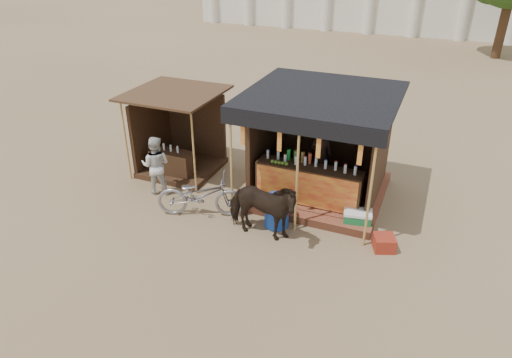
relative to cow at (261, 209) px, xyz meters
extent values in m
plane|color=#846B4C|center=(-0.39, -0.98, -0.73)|extent=(120.00, 120.00, 0.00)
cube|color=brown|center=(0.61, 2.52, -0.62)|extent=(3.40, 2.80, 0.22)
cube|color=brown|center=(0.61, 0.97, -0.63)|extent=(3.40, 0.35, 0.20)
cube|color=#3D2416|center=(0.61, 1.57, -0.04)|extent=(2.60, 0.55, 0.95)
cube|color=red|center=(0.61, 1.28, -0.04)|extent=(2.50, 0.02, 0.88)
cube|color=#3D2416|center=(0.61, 3.77, 0.74)|extent=(3.00, 0.12, 2.50)
cube|color=#3D2416|center=(-0.89, 2.52, 0.74)|extent=(0.12, 2.50, 2.50)
cube|color=#3D2416|center=(2.11, 2.52, 0.74)|extent=(0.12, 2.50, 2.50)
cube|color=black|center=(0.61, 2.32, 2.02)|extent=(3.60, 3.60, 0.06)
cube|color=black|center=(0.61, 0.54, 1.84)|extent=(3.60, 0.06, 0.36)
cylinder|color=tan|center=(-0.99, 0.57, 0.64)|extent=(0.06, 0.06, 2.75)
cylinder|color=tan|center=(0.61, 0.57, 0.64)|extent=(0.06, 0.06, 2.75)
cylinder|color=tan|center=(2.21, 0.57, 0.64)|extent=(0.06, 0.06, 2.75)
cube|color=red|center=(-0.69, 0.57, 1.47)|extent=(0.10, 0.02, 0.55)
cube|color=red|center=(0.18, 0.57, 1.47)|extent=(0.10, 0.02, 0.55)
cube|color=red|center=(1.04, 0.57, 1.47)|extent=(0.10, 0.02, 0.55)
cube|color=red|center=(1.91, 0.57, 1.47)|extent=(0.10, 0.02, 0.55)
imported|color=black|center=(0.61, 2.62, 0.28)|extent=(0.65, 0.51, 1.58)
cube|color=#3D2416|center=(-3.39, 2.22, -0.66)|extent=(2.00, 2.00, 0.15)
cube|color=#3D2416|center=(-3.39, 3.17, 0.32)|extent=(1.90, 0.10, 2.10)
cube|color=#3D2416|center=(-4.34, 2.22, 0.32)|extent=(0.10, 1.90, 2.10)
cube|color=#472D19|center=(-3.39, 2.12, 1.62)|extent=(2.40, 2.40, 0.06)
cylinder|color=tan|center=(-4.44, 1.17, 0.44)|extent=(0.05, 0.05, 2.35)
cylinder|color=tan|center=(-2.34, 1.17, 0.44)|extent=(0.05, 0.05, 2.35)
cube|color=#3D2416|center=(-3.39, 1.72, -0.33)|extent=(1.20, 0.50, 0.80)
imported|color=black|center=(0.00, 0.00, 0.00)|extent=(1.75, 0.82, 1.47)
imported|color=gray|center=(-1.70, 0.29, -0.18)|extent=(2.23, 1.42, 1.11)
imported|color=beige|center=(-3.31, 0.84, 0.06)|extent=(0.91, 0.80, 1.58)
cylinder|color=#1641A9|center=(0.16, 0.57, -0.35)|extent=(0.76, 0.76, 0.77)
cube|color=maroon|center=(2.64, 0.60, -0.57)|extent=(0.57, 0.57, 0.32)
cube|color=#176B36|center=(1.93, 1.18, -0.53)|extent=(0.68, 0.52, 0.40)
cube|color=white|center=(1.93, 1.18, -0.30)|extent=(0.71, 0.55, 0.06)
cylinder|color=silver|center=(-11.39, 25.42, 1.07)|extent=(0.70, 0.70, 3.60)
cylinder|color=silver|center=(-8.39, 25.42, 1.07)|extent=(0.70, 0.70, 3.60)
cylinder|color=silver|center=(-5.39, 25.42, 1.07)|extent=(0.70, 0.70, 3.60)
cylinder|color=silver|center=(-2.39, 25.42, 1.07)|extent=(0.70, 0.70, 3.60)
cylinder|color=silver|center=(0.61, 25.42, 1.07)|extent=(0.70, 0.70, 3.60)
cylinder|color=silver|center=(3.61, 25.42, 1.07)|extent=(0.70, 0.70, 3.60)
cylinder|color=#382314|center=(5.61, 21.02, 1.27)|extent=(0.50, 0.50, 4.00)
camera|label=1|loc=(3.20, -7.94, 5.33)|focal=32.00mm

